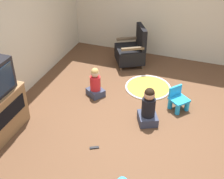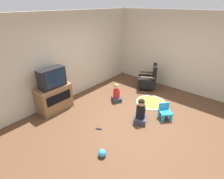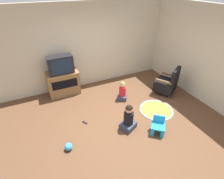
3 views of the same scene
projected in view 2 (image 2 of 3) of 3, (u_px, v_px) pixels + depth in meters
The scene contains 12 objects.
ground_plane at pixel (132, 119), 4.81m from camera, with size 30.00×30.00×0.00m, color brown.
wall_back at pixel (70, 57), 5.49m from camera, with size 5.75×0.12×2.68m.
wall_right at pixel (186, 53), 5.88m from camera, with size 0.12×5.43×2.68m.
tv_cabinet at pixel (54, 98), 5.09m from camera, with size 0.97×0.52×0.76m.
television at pixel (52, 78), 4.77m from camera, with size 0.73×0.33×0.55m.
black_armchair at pixel (148, 80), 6.36m from camera, with size 0.82×0.82×0.92m.
yellow_kid_chair at pixel (165, 113), 4.76m from camera, with size 0.43×0.43×0.43m.
play_mat at pixel (151, 102), 5.58m from camera, with size 0.95×0.95×0.04m.
child_watching_left at pixel (141, 112), 4.55m from camera, with size 0.46×0.44×0.71m.
child_watching_center at pixel (116, 94), 5.57m from camera, with size 0.40×0.41×0.62m.
toy_ball at pixel (102, 153), 3.61m from camera, with size 0.17×0.17×0.17m.
remote_control at pixel (99, 129), 4.42m from camera, with size 0.11×0.15×0.02m.
Camera 2 is at (-3.36, -2.12, 2.89)m, focal length 28.00 mm.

